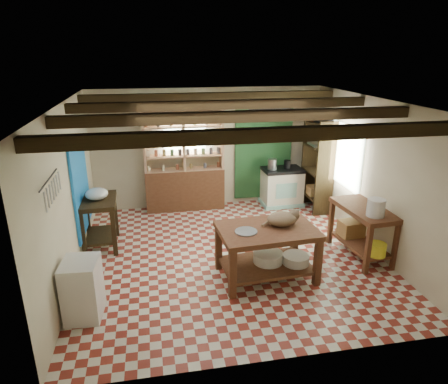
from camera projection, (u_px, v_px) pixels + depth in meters
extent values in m
cube|color=maroon|center=(230.00, 256.00, 6.87)|extent=(5.00, 5.00, 0.02)
cube|color=#45454A|center=(231.00, 102.00, 5.99)|extent=(5.00, 5.00, 0.02)
cube|color=beige|center=(208.00, 148.00, 8.74)|extent=(5.00, 0.04, 2.60)
cube|color=beige|center=(279.00, 259.00, 4.12)|extent=(5.00, 0.04, 2.60)
cube|color=beige|center=(68.00, 194.00, 6.00)|extent=(0.04, 5.00, 2.60)
cube|color=beige|center=(373.00, 175.00, 6.86)|extent=(0.04, 5.00, 2.60)
cube|color=#302210|center=(231.00, 110.00, 6.03)|extent=(5.00, 3.80, 0.15)
cube|color=blue|center=(81.00, 187.00, 6.90)|extent=(0.04, 1.40, 1.60)
cube|color=#205026|center=(263.00, 148.00, 8.95)|extent=(1.30, 0.04, 2.30)
cube|color=#B6CDB6|center=(185.00, 131.00, 8.51)|extent=(0.90, 0.02, 0.80)
cube|color=#B6CDB6|center=(345.00, 156.00, 7.75)|extent=(0.02, 1.30, 1.20)
cube|color=black|center=(50.00, 189.00, 4.74)|extent=(0.06, 0.90, 0.28)
cube|color=black|center=(270.00, 109.00, 8.25)|extent=(0.86, 0.12, 0.36)
cube|color=tan|center=(184.00, 161.00, 8.54)|extent=(1.70, 0.34, 2.20)
cube|color=#302210|center=(318.00, 165.00, 8.59)|extent=(0.40, 0.86, 2.00)
cube|color=brown|center=(266.00, 253.00, 6.11)|extent=(1.51, 1.06, 0.82)
cube|color=silver|center=(282.00, 187.00, 9.00)|extent=(0.89, 0.61, 0.85)
cube|color=#302210|center=(100.00, 223.00, 7.04)|extent=(0.65, 0.92, 0.91)
cube|color=silver|center=(83.00, 289.00, 5.19)|extent=(0.49, 0.57, 0.80)
cube|color=brown|center=(361.00, 232.00, 6.73)|extent=(0.72, 1.28, 0.88)
ellipsoid|color=#927455|center=(282.00, 219.00, 6.04)|extent=(0.53, 0.45, 0.21)
cylinder|color=#A3A3AA|center=(246.00, 232.00, 5.84)|extent=(0.35, 0.35, 0.02)
cylinder|color=silver|center=(268.00, 257.00, 6.20)|extent=(0.49, 0.49, 0.16)
cylinder|color=silver|center=(296.00, 259.00, 6.16)|extent=(0.43, 0.43, 0.14)
cylinder|color=#A3A3AA|center=(272.00, 164.00, 8.76)|extent=(0.21, 0.21, 0.23)
cylinder|color=black|center=(287.00, 164.00, 8.84)|extent=(0.15, 0.15, 0.18)
ellipsoid|color=silver|center=(97.00, 194.00, 6.86)|extent=(0.40, 0.40, 0.19)
cylinder|color=silver|center=(376.00, 208.00, 6.21)|extent=(0.30, 0.30, 0.28)
cube|color=#A67743|center=(351.00, 228.00, 7.03)|extent=(0.42, 0.35, 0.27)
cylinder|color=yellow|center=(377.00, 249.00, 6.36)|extent=(0.31, 0.31, 0.21)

